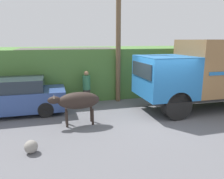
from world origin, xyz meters
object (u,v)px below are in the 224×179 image
object	(u,v)px
brown_cow	(78,101)
utility_pole	(118,36)
parked_suv	(13,97)
roadside_rock	(31,147)
cargo_truck	(217,71)
pedestrian_on_hill	(87,87)

from	to	relation	value
brown_cow	utility_pole	xyz separation A→B (m)	(2.45, 2.83, 2.45)
brown_cow	parked_suv	size ratio (longest dim) A/B	0.43
roadside_rock	brown_cow	bearing A→B (deg)	49.93
cargo_truck	utility_pole	world-z (taller)	utility_pole
brown_cow	utility_pole	distance (m)	4.47
utility_pole	cargo_truck	bearing A→B (deg)	-29.57
brown_cow	parked_suv	bearing A→B (deg)	130.72
cargo_truck	roadside_rock	bearing A→B (deg)	-163.17
parked_suv	utility_pole	world-z (taller)	utility_pole
cargo_truck	pedestrian_on_hill	distance (m)	6.30
cargo_truck	pedestrian_on_hill	xyz separation A→B (m)	(-5.89, 2.05, -0.86)
brown_cow	utility_pole	world-z (taller)	utility_pole
roadside_rock	pedestrian_on_hill	bearing A→B (deg)	62.34
parked_suv	utility_pole	size ratio (longest dim) A/B	0.69
parked_suv	roadside_rock	bearing A→B (deg)	-71.22
cargo_truck	roadside_rock	world-z (taller)	cargo_truck
pedestrian_on_hill	roadside_rock	world-z (taller)	pedestrian_on_hill
parked_suv	cargo_truck	bearing A→B (deg)	-5.57
cargo_truck	parked_suv	distance (m)	9.40
utility_pole	roadside_rock	xyz separation A→B (m)	(-4.03, -4.70, -3.20)
parked_suv	utility_pole	bearing A→B (deg)	13.26
pedestrian_on_hill	roadside_rock	bearing A→B (deg)	59.20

